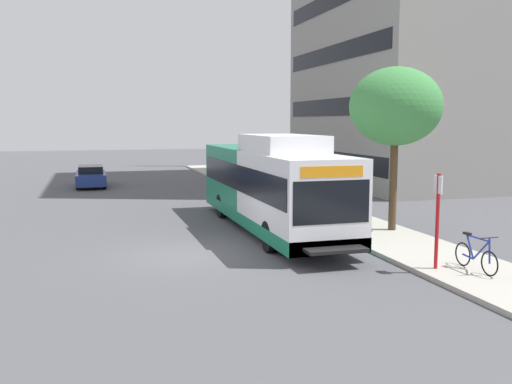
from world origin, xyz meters
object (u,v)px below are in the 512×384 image
object	(u,v)px
bus_stop_sign_pole	(437,214)
parked_car_far_lane	(91,176)
transit_bus	(270,186)
bicycle_parked	(476,255)
street_tree_near_stop	(395,107)

from	to	relation	value
bus_stop_sign_pole	parked_car_far_lane	size ratio (longest dim) A/B	0.58
transit_bus	bicycle_parked	size ratio (longest dim) A/B	6.96
bus_stop_sign_pole	parked_car_far_lane	xyz separation A→B (m)	(-8.93, 24.21, -0.99)
transit_bus	parked_car_far_lane	world-z (taller)	transit_bus
bus_stop_sign_pole	parked_car_far_lane	distance (m)	25.82
street_tree_near_stop	parked_car_far_lane	world-z (taller)	street_tree_near_stop
transit_bus	bus_stop_sign_pole	size ratio (longest dim) A/B	4.71
bicycle_parked	parked_car_far_lane	xyz separation A→B (m)	(-9.81, 24.73, 0.10)
transit_bus	street_tree_near_stop	world-z (taller)	street_tree_near_stop
parked_car_far_lane	transit_bus	bearing A→B (deg)	-69.05
transit_bus	bicycle_parked	bearing A→B (deg)	-66.85
street_tree_near_stop	bicycle_parked	bearing A→B (deg)	-97.99
bus_stop_sign_pole	street_tree_near_stop	distance (m)	6.32
street_tree_near_stop	transit_bus	bearing A→B (deg)	155.08
bus_stop_sign_pole	transit_bus	bearing A→B (deg)	108.56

